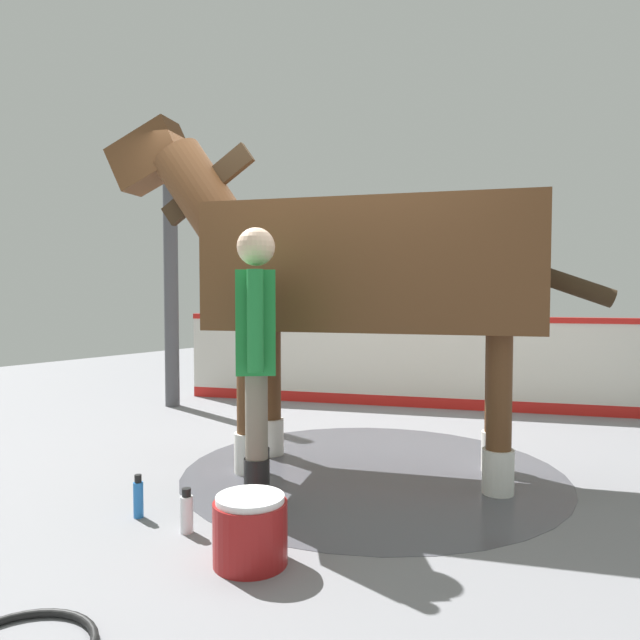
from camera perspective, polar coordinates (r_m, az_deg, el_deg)
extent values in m
cube|color=gray|center=(4.49, 2.84, -14.12)|extent=(16.00, 16.00, 0.02)
cylinder|color=#4C4C54|center=(4.35, 5.12, -14.53)|extent=(2.71, 2.71, 0.00)
cube|color=silver|center=(6.65, 8.76, -4.27)|extent=(4.94, 2.03, 0.97)
cube|color=red|center=(6.61, 8.80, 0.15)|extent=(4.95, 2.06, 0.06)
cube|color=red|center=(6.71, 8.74, -7.85)|extent=(4.94, 2.04, 0.12)
cylinder|color=#4C4C51|center=(6.78, -14.33, 3.34)|extent=(0.16, 0.16, 2.74)
cube|color=brown|center=(4.16, 5.21, 5.15)|extent=(2.42, 1.65, 0.88)
cylinder|color=brown|center=(4.23, -7.04, -7.88)|extent=(0.16, 0.16, 1.03)
cylinder|color=silver|center=(4.31, -7.01, -12.72)|extent=(0.20, 0.20, 0.29)
cylinder|color=brown|center=(4.67, -4.82, -6.85)|extent=(0.16, 0.16, 1.03)
cylinder|color=silver|center=(4.75, -4.80, -11.26)|extent=(0.20, 0.20, 0.29)
cylinder|color=brown|center=(3.93, 17.07, -8.79)|extent=(0.16, 0.16, 1.03)
cylinder|color=silver|center=(4.02, 16.99, -13.96)|extent=(0.20, 0.20, 0.29)
cylinder|color=brown|center=(4.41, 16.83, -7.54)|extent=(0.16, 0.16, 1.03)
cylinder|color=silver|center=(4.49, 16.76, -12.20)|extent=(0.20, 0.20, 0.29)
cylinder|color=brown|center=(4.60, -10.93, 11.17)|extent=(0.93, 0.68, 0.97)
cube|color=#382819|center=(4.62, -10.94, 12.79)|extent=(0.73, 0.34, 0.60)
cube|color=brown|center=(4.89, -16.22, 15.02)|extent=(0.71, 0.50, 0.56)
cylinder|color=#382819|center=(4.13, 22.26, 3.58)|extent=(0.69, 0.37, 0.35)
cylinder|color=black|center=(3.74, -6.12, -14.81)|extent=(0.15, 0.15, 0.33)
cylinder|color=slate|center=(3.64, -6.15, -8.57)|extent=(0.13, 0.13, 0.50)
cylinder|color=black|center=(3.53, -6.18, -15.87)|extent=(0.15, 0.15, 0.33)
cylinder|color=slate|center=(3.42, -6.22, -9.28)|extent=(0.13, 0.13, 0.50)
cube|color=#1E7F38|center=(3.46, -6.23, -0.09)|extent=(0.49, 0.51, 0.59)
cylinder|color=#1E7F38|center=(3.75, -6.14, 0.36)|extent=(0.09, 0.09, 0.56)
cylinder|color=#1E7F38|center=(3.17, -6.34, -0.08)|extent=(0.09, 0.09, 0.56)
sphere|color=beige|center=(3.47, -6.27, 7.13)|extent=(0.22, 0.22, 0.22)
cylinder|color=maroon|center=(2.97, -6.82, -19.93)|extent=(0.36, 0.36, 0.30)
cylinder|color=white|center=(2.91, -6.84, -16.94)|extent=(0.33, 0.33, 0.03)
cylinder|color=white|center=(3.38, -12.89, -18.01)|extent=(0.07, 0.07, 0.20)
cylinder|color=black|center=(3.34, -12.92, -16.08)|extent=(0.05, 0.05, 0.04)
cylinder|color=blue|center=(3.65, -17.31, -16.41)|extent=(0.06, 0.06, 0.20)
cylinder|color=black|center=(3.62, -17.34, -14.55)|extent=(0.04, 0.04, 0.04)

